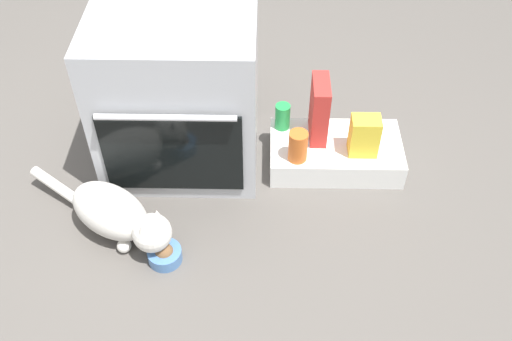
{
  "coord_description": "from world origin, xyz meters",
  "views": [
    {
      "loc": [
        0.31,
        -1.44,
        1.84
      ],
      "look_at": [
        0.28,
        0.11,
        0.25
      ],
      "focal_mm": 40.72,
      "sensor_mm": 36.0,
      "label": 1
    }
  ],
  "objects_px": {
    "food_bowl": "(165,254)",
    "snack_bag": "(364,136)",
    "sauce_jar": "(298,146)",
    "soda_can": "(283,117)",
    "cat": "(117,215)",
    "oven": "(178,94)",
    "pantry_cabinet": "(335,153)",
    "cereal_box": "(319,110)"
  },
  "relations": [
    {
      "from": "food_bowl",
      "to": "snack_bag",
      "type": "relative_size",
      "value": 0.73
    },
    {
      "from": "cereal_box",
      "to": "sauce_jar",
      "type": "bearing_deg",
      "value": -120.99
    },
    {
      "from": "cat",
      "to": "soda_can",
      "type": "height_order",
      "value": "soda_can"
    },
    {
      "from": "sauce_jar",
      "to": "cereal_box",
      "type": "distance_m",
      "value": 0.19
    },
    {
      "from": "pantry_cabinet",
      "to": "snack_bag",
      "type": "bearing_deg",
      "value": -27.01
    },
    {
      "from": "sauce_jar",
      "to": "snack_bag",
      "type": "distance_m",
      "value": 0.28
    },
    {
      "from": "cereal_box",
      "to": "soda_can",
      "type": "xyz_separation_m",
      "value": [
        -0.15,
        0.05,
        -0.08
      ]
    },
    {
      "from": "cat",
      "to": "cereal_box",
      "type": "xyz_separation_m",
      "value": [
        0.8,
        0.47,
        0.14
      ]
    },
    {
      "from": "pantry_cabinet",
      "to": "cat",
      "type": "xyz_separation_m",
      "value": [
        -0.88,
        -0.42,
        0.06
      ]
    },
    {
      "from": "pantry_cabinet",
      "to": "soda_can",
      "type": "relative_size",
      "value": 4.77
    },
    {
      "from": "cat",
      "to": "cereal_box",
      "type": "distance_m",
      "value": 0.94
    },
    {
      "from": "oven",
      "to": "cereal_box",
      "type": "relative_size",
      "value": 2.49
    },
    {
      "from": "sauce_jar",
      "to": "cereal_box",
      "type": "xyz_separation_m",
      "value": [
        0.09,
        0.15,
        0.07
      ]
    },
    {
      "from": "pantry_cabinet",
      "to": "food_bowl",
      "type": "distance_m",
      "value": 0.88
    },
    {
      "from": "pantry_cabinet",
      "to": "snack_bag",
      "type": "xyz_separation_m",
      "value": [
        0.1,
        -0.05,
        0.15
      ]
    },
    {
      "from": "snack_bag",
      "to": "soda_can",
      "type": "bearing_deg",
      "value": 155.64
    },
    {
      "from": "snack_bag",
      "to": "cereal_box",
      "type": "relative_size",
      "value": 0.64
    },
    {
      "from": "snack_bag",
      "to": "cereal_box",
      "type": "bearing_deg",
      "value": 150.45
    },
    {
      "from": "food_bowl",
      "to": "cereal_box",
      "type": "bearing_deg",
      "value": 44.53
    },
    {
      "from": "cat",
      "to": "cereal_box",
      "type": "relative_size",
      "value": 2.31
    },
    {
      "from": "snack_bag",
      "to": "food_bowl",
      "type": "bearing_deg",
      "value": -148.18
    },
    {
      "from": "pantry_cabinet",
      "to": "cereal_box",
      "type": "distance_m",
      "value": 0.22
    },
    {
      "from": "food_bowl",
      "to": "cereal_box",
      "type": "distance_m",
      "value": 0.88
    },
    {
      "from": "cat",
      "to": "cereal_box",
      "type": "height_order",
      "value": "cereal_box"
    },
    {
      "from": "food_bowl",
      "to": "cat",
      "type": "relative_size",
      "value": 0.2
    },
    {
      "from": "oven",
      "to": "sauce_jar",
      "type": "xyz_separation_m",
      "value": [
        0.5,
        -0.13,
        -0.16
      ]
    },
    {
      "from": "pantry_cabinet",
      "to": "cat",
      "type": "relative_size",
      "value": 0.88
    },
    {
      "from": "pantry_cabinet",
      "to": "food_bowl",
      "type": "xyz_separation_m",
      "value": [
        -0.69,
        -0.54,
        -0.03
      ]
    },
    {
      "from": "pantry_cabinet",
      "to": "food_bowl",
      "type": "height_order",
      "value": "pantry_cabinet"
    },
    {
      "from": "snack_bag",
      "to": "soda_can",
      "type": "relative_size",
      "value": 1.5
    },
    {
      "from": "food_bowl",
      "to": "snack_bag",
      "type": "xyz_separation_m",
      "value": [
        0.79,
        0.49,
        0.18
      ]
    },
    {
      "from": "cat",
      "to": "snack_bag",
      "type": "bearing_deg",
      "value": 53.22
    },
    {
      "from": "pantry_cabinet",
      "to": "sauce_jar",
      "type": "height_order",
      "value": "sauce_jar"
    },
    {
      "from": "oven",
      "to": "sauce_jar",
      "type": "bearing_deg",
      "value": -15.08
    },
    {
      "from": "oven",
      "to": "cereal_box",
      "type": "xyz_separation_m",
      "value": [
        0.59,
        0.02,
        -0.09
      ]
    },
    {
      "from": "oven",
      "to": "snack_bag",
      "type": "xyz_separation_m",
      "value": [
        0.78,
        -0.09,
        -0.14
      ]
    },
    {
      "from": "food_bowl",
      "to": "soda_can",
      "type": "height_order",
      "value": "soda_can"
    },
    {
      "from": "soda_can",
      "to": "pantry_cabinet",
      "type": "bearing_deg",
      "value": -23.16
    },
    {
      "from": "sauce_jar",
      "to": "soda_can",
      "type": "xyz_separation_m",
      "value": [
        -0.06,
        0.2,
        -0.01
      ]
    },
    {
      "from": "sauce_jar",
      "to": "cat",
      "type": "bearing_deg",
      "value": -155.62
    },
    {
      "from": "food_bowl",
      "to": "sauce_jar",
      "type": "height_order",
      "value": "sauce_jar"
    },
    {
      "from": "snack_bag",
      "to": "cereal_box",
      "type": "xyz_separation_m",
      "value": [
        -0.19,
        0.11,
        0.05
      ]
    }
  ]
}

